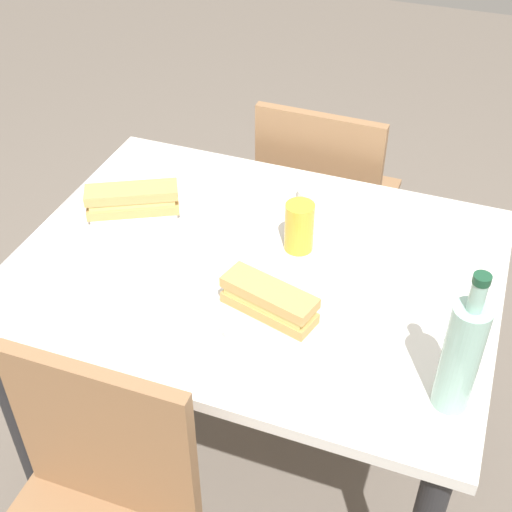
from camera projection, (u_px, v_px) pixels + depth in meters
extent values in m
plane|color=#6B6056|center=(256.00, 453.00, 2.11)|extent=(8.00, 8.00, 0.00)
cube|color=silver|center=(256.00, 267.00, 1.64)|extent=(1.11, 0.84, 0.03)
cylinder|color=#262628|center=(21.00, 424.00, 1.75)|extent=(0.06, 0.06, 0.72)
cylinder|color=#262628|center=(152.00, 253.00, 2.28)|extent=(0.06, 0.06, 0.72)
cylinder|color=#262628|center=(461.00, 329.00, 2.01)|extent=(0.06, 0.06, 0.72)
cube|color=#936B47|center=(329.00, 201.00, 2.32)|extent=(0.41, 0.41, 0.02)
cube|color=#936B47|center=(316.00, 176.00, 2.06)|extent=(0.38, 0.04, 0.40)
cylinder|color=#936B47|center=(386.00, 238.00, 2.55)|extent=(0.04, 0.04, 0.46)
cylinder|color=#936B47|center=(293.00, 217.00, 2.65)|extent=(0.04, 0.04, 0.46)
cylinder|color=#936B47|center=(361.00, 301.00, 2.29)|extent=(0.04, 0.04, 0.46)
cylinder|color=#936B47|center=(259.00, 275.00, 2.39)|extent=(0.04, 0.04, 0.46)
cube|color=#936B47|center=(104.00, 440.00, 1.34)|extent=(0.38, 0.03, 0.40)
cylinder|color=silver|center=(269.00, 314.00, 1.49)|extent=(0.23, 0.23, 0.01)
cube|color=tan|center=(269.00, 308.00, 1.48)|extent=(0.22, 0.12, 0.02)
cube|color=#DBC66B|center=(269.00, 300.00, 1.46)|extent=(0.20, 0.11, 0.02)
cube|color=tan|center=(269.00, 293.00, 1.45)|extent=(0.22, 0.12, 0.02)
cube|color=silver|center=(295.00, 308.00, 1.49)|extent=(0.09, 0.06, 0.00)
cube|color=#59331E|center=(267.00, 286.00, 1.54)|extent=(0.07, 0.05, 0.01)
cylinder|color=white|center=(134.00, 213.00, 1.77)|extent=(0.23, 0.23, 0.01)
cube|color=tan|center=(133.00, 207.00, 1.76)|extent=(0.24, 0.17, 0.02)
cube|color=#DBC66B|center=(132.00, 200.00, 1.75)|extent=(0.22, 0.15, 0.02)
cube|color=tan|center=(131.00, 192.00, 1.73)|extent=(0.24, 0.17, 0.02)
cube|color=silver|center=(149.00, 200.00, 1.80)|extent=(0.10, 0.03, 0.00)
cube|color=#59331E|center=(115.00, 196.00, 1.81)|extent=(0.08, 0.03, 0.01)
cylinder|color=#99C6B7|center=(460.00, 358.00, 1.24)|extent=(0.07, 0.07, 0.24)
cylinder|color=#99C6B7|center=(477.00, 296.00, 1.15)|extent=(0.03, 0.03, 0.06)
cylinder|color=#19472D|center=(482.00, 279.00, 1.12)|extent=(0.03, 0.03, 0.02)
cylinder|color=gold|center=(299.00, 227.00, 1.64)|extent=(0.07, 0.07, 0.12)
cylinder|color=silver|center=(313.00, 194.00, 1.83)|extent=(0.08, 0.08, 0.03)
cube|color=white|center=(144.00, 309.00, 1.51)|extent=(0.18, 0.18, 0.00)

